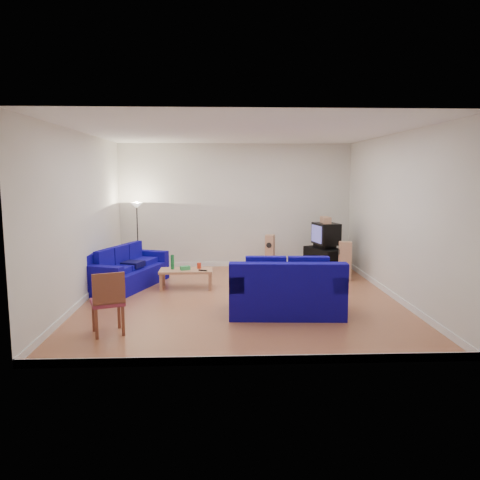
{
  "coord_description": "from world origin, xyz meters",
  "views": [
    {
      "loc": [
        -0.39,
        -8.93,
        2.41
      ],
      "look_at": [
        0.0,
        0.4,
        1.1
      ],
      "focal_mm": 35.0,
      "sensor_mm": 36.0,
      "label": 1
    }
  ],
  "objects_px": {
    "coffee_table": "(186,272)",
    "sofa_three_seat": "(125,273)",
    "television": "(326,234)",
    "tv_stand": "(324,260)",
    "sofa_loveseat": "(286,293)"
  },
  "relations": [
    {
      "from": "tv_stand",
      "to": "television",
      "type": "xyz_separation_m",
      "value": [
        0.02,
        -0.04,
        0.67
      ]
    },
    {
      "from": "sofa_three_seat",
      "to": "tv_stand",
      "type": "distance_m",
      "value": 4.79
    },
    {
      "from": "tv_stand",
      "to": "television",
      "type": "distance_m",
      "value": 0.67
    },
    {
      "from": "sofa_three_seat",
      "to": "television",
      "type": "relative_size",
      "value": 3.08
    },
    {
      "from": "tv_stand",
      "to": "sofa_three_seat",
      "type": "bearing_deg",
      "value": -98.16
    },
    {
      "from": "sofa_loveseat",
      "to": "television",
      "type": "height_order",
      "value": "television"
    },
    {
      "from": "coffee_table",
      "to": "sofa_three_seat",
      "type": "bearing_deg",
      "value": 172.27
    },
    {
      "from": "coffee_table",
      "to": "sofa_loveseat",
      "type": "bearing_deg",
      "value": -46.36
    },
    {
      "from": "sofa_three_seat",
      "to": "coffee_table",
      "type": "bearing_deg",
      "value": 102.25
    },
    {
      "from": "sofa_loveseat",
      "to": "television",
      "type": "xyz_separation_m",
      "value": [
        1.44,
        3.36,
        0.61
      ]
    },
    {
      "from": "tv_stand",
      "to": "coffee_table",
      "type": "bearing_deg",
      "value": -89.75
    },
    {
      "from": "coffee_table",
      "to": "tv_stand",
      "type": "xyz_separation_m",
      "value": [
        3.29,
        1.44,
        -0.04
      ]
    },
    {
      "from": "sofa_loveseat",
      "to": "tv_stand",
      "type": "height_order",
      "value": "sofa_loveseat"
    },
    {
      "from": "television",
      "to": "sofa_three_seat",
      "type": "bearing_deg",
      "value": -88.5
    },
    {
      "from": "coffee_table",
      "to": "tv_stand",
      "type": "bearing_deg",
      "value": 23.65
    }
  ]
}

